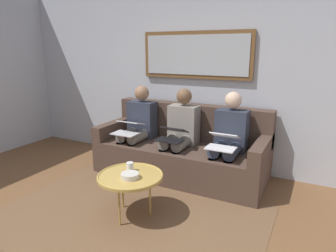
# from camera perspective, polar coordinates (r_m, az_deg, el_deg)

# --- Properties ---
(wall_rear) EXTENTS (6.00, 0.12, 2.60)m
(wall_rear) POSITION_cam_1_polar(r_m,az_deg,el_deg) (4.22, 5.71, 10.00)
(wall_rear) COLOR #B7BCC6
(wall_rear) RESTS_ON ground_plane
(area_rug) EXTENTS (2.60, 1.80, 0.01)m
(area_rug) POSITION_cam_1_polar(r_m,az_deg,el_deg) (3.12, -7.52, -17.00)
(area_rug) COLOR brown
(area_rug) RESTS_ON ground_plane
(couch) EXTENTS (2.20, 0.90, 0.90)m
(couch) POSITION_cam_1_polar(r_m,az_deg,el_deg) (3.99, 2.77, -4.77)
(couch) COLOR #4C382D
(couch) RESTS_ON ground_plane
(framed_mirror) EXTENTS (1.55, 0.05, 0.62)m
(framed_mirror) POSITION_cam_1_polar(r_m,az_deg,el_deg) (4.12, 5.30, 13.38)
(framed_mirror) COLOR brown
(coffee_table) EXTENTS (0.64, 0.64, 0.45)m
(coffee_table) POSITION_cam_1_polar(r_m,az_deg,el_deg) (2.96, -7.29, -9.55)
(coffee_table) COLOR tan
(coffee_table) RESTS_ON ground_plane
(cup) EXTENTS (0.07, 0.07, 0.09)m
(cup) POSITION_cam_1_polar(r_m,az_deg,el_deg) (3.03, -7.29, -7.74)
(cup) COLOR silver
(cup) RESTS_ON coffee_table
(bowl) EXTENTS (0.17, 0.17, 0.05)m
(bowl) POSITION_cam_1_polar(r_m,az_deg,el_deg) (2.88, -7.28, -9.42)
(bowl) COLOR beige
(bowl) RESTS_ON coffee_table
(person_left) EXTENTS (0.38, 0.58, 1.14)m
(person_left) POSITION_cam_1_polar(r_m,az_deg,el_deg) (3.63, 11.60, -2.10)
(person_left) COLOR #2D3342
(person_left) RESTS_ON couch
(laptop_white) EXTENTS (0.32, 0.36, 0.16)m
(laptop_white) POSITION_cam_1_polar(r_m,az_deg,el_deg) (3.41, 10.52, -2.85)
(laptop_white) COLOR white
(person_middle) EXTENTS (0.38, 0.58, 1.14)m
(person_middle) POSITION_cam_1_polar(r_m,az_deg,el_deg) (3.84, 2.39, -0.88)
(person_middle) COLOR gray
(person_middle) RESTS_ON couch
(laptop_black) EXTENTS (0.32, 0.34, 0.15)m
(laptop_black) POSITION_cam_1_polar(r_m,az_deg,el_deg) (3.63, 0.79, -1.58)
(laptop_black) COLOR black
(person_right) EXTENTS (0.38, 0.58, 1.14)m
(person_right) POSITION_cam_1_polar(r_m,az_deg,el_deg) (4.14, -5.66, 0.20)
(person_right) COLOR #2D3342
(person_right) RESTS_ON couch
(laptop_silver) EXTENTS (0.33, 0.37, 0.16)m
(laptop_silver) POSITION_cam_1_polar(r_m,az_deg,el_deg) (3.94, -7.56, -0.26)
(laptop_silver) COLOR silver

